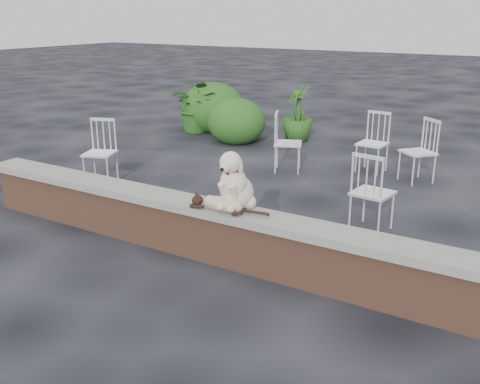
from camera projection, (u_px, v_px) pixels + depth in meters
The scene contains 13 objects.
ground at pixel (199, 254), 5.75m from camera, with size 60.00×60.00×0.00m, color black.
brick_wall at pixel (198, 232), 5.67m from camera, with size 6.00×0.30×0.50m, color brown.
capstone at pixel (198, 206), 5.58m from camera, with size 6.20×0.40×0.08m, color slate.
dog at pixel (237, 178), 5.31m from camera, with size 0.40×0.53×0.62m, color beige, non-canonical shape.
cat at pixel (222, 203), 5.30m from camera, with size 0.97×0.23×0.16m, color tan, non-canonical shape.
chair_e at pixel (288, 142), 8.59m from camera, with size 0.56×0.56×0.94m, color white, non-canonical shape.
chair_c at pixel (373, 191), 6.25m from camera, with size 0.56×0.56×0.94m, color white, non-canonical shape.
chair_b at pixel (373, 143), 8.56m from camera, with size 0.56×0.56×0.94m, color white, non-canonical shape.
chair_d at pixel (418, 151), 8.05m from camera, with size 0.56×0.56×0.94m, color white, non-canonical shape.
chair_a at pixel (100, 152), 7.98m from camera, with size 0.56×0.56×0.94m, color white, non-canonical shape.
potted_plant_a at pixel (198, 106), 11.35m from camera, with size 0.99×0.86×1.10m, color #254D16.
potted_plant_b at pixel (298, 114), 10.61m from camera, with size 0.60×0.60×1.08m, color #254D16.
shrubbery at pixel (225, 114), 11.09m from camera, with size 2.26×1.84×1.08m.
Camera 1 is at (3.10, -4.26, 2.44)m, focal length 40.79 mm.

